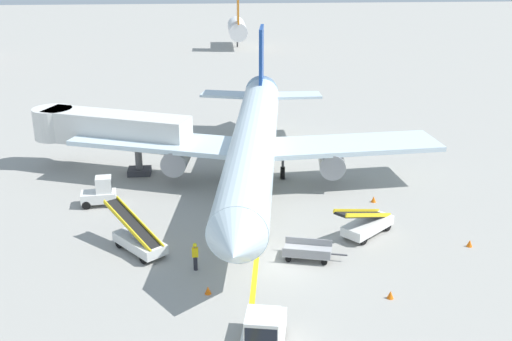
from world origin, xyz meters
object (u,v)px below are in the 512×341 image
(baggage_cart_loaded, at_px, (308,251))
(safety_cone_nose_left, at_px, (208,290))
(belt_loader_forward_hold, at_px, (367,224))
(safety_cone_wingtip_left, at_px, (470,243))
(ground_crew_marshaller, at_px, (195,256))
(safety_cone_nose_right, at_px, (374,199))
(jet_bridge, at_px, (101,128))
(pushback_tug, at_px, (263,332))
(airliner, at_px, (254,142))
(safety_cone_wingtip_right, at_px, (390,295))
(baggage_tug_near_wing, at_px, (100,193))
(belt_loader_aft_hold, at_px, (138,239))

(baggage_cart_loaded, relative_size, safety_cone_nose_left, 8.72)
(belt_loader_forward_hold, distance_m, safety_cone_wingtip_left, 6.31)
(ground_crew_marshaller, relative_size, safety_cone_nose_right, 3.86)
(jet_bridge, bearing_deg, safety_cone_wingtip_left, -31.72)
(safety_cone_wingtip_left, bearing_deg, pushback_tug, -145.22)
(jet_bridge, distance_m, baggage_cart_loaded, 21.58)
(airliner, height_order, baggage_cart_loaded, airliner)
(ground_crew_marshaller, xyz_separation_m, safety_cone_nose_left, (0.71, -2.60, -0.69))
(ground_crew_marshaller, bearing_deg, airliner, 71.88)
(belt_loader_forward_hold, xyz_separation_m, safety_cone_wingtip_right, (-0.48, -7.44, -0.56))
(safety_cone_nose_right, distance_m, safety_cone_wingtip_left, 8.28)
(airliner, xyz_separation_m, baggage_cart_loaded, (2.39, -11.84, -2.95))
(ground_crew_marshaller, bearing_deg, safety_cone_wingtip_right, -19.91)
(airliner, relative_size, safety_cone_wingtip_left, 80.29)
(baggage_tug_near_wing, distance_m, safety_cone_nose_right, 19.38)
(ground_crew_marshaller, bearing_deg, jet_bridge, 114.70)
(jet_bridge, bearing_deg, baggage_tug_near_wing, -83.00)
(baggage_tug_near_wing, relative_size, belt_loader_aft_hold, 0.54)
(safety_cone_wingtip_left, height_order, safety_cone_wingtip_right, same)
(jet_bridge, bearing_deg, safety_cone_nose_right, -21.45)
(pushback_tug, bearing_deg, baggage_cart_loaded, 68.83)
(belt_loader_forward_hold, relative_size, safety_cone_wingtip_right, 10.35)
(ground_crew_marshaller, xyz_separation_m, safety_cone_nose_right, (12.51, 8.83, -0.69))
(pushback_tug, height_order, safety_cone_wingtip_left, pushback_tug)
(safety_cone_nose_left, distance_m, safety_cone_wingtip_left, 16.55)
(belt_loader_aft_hold, height_order, baggage_cart_loaded, belt_loader_aft_hold)
(pushback_tug, bearing_deg, safety_cone_nose_left, 116.69)
(safety_cone_nose_left, relative_size, safety_cone_wingtip_right, 1.00)
(ground_crew_marshaller, distance_m, safety_cone_wingtip_right, 10.94)
(baggage_tug_near_wing, bearing_deg, safety_cone_nose_right, -2.48)
(pushback_tug, bearing_deg, belt_loader_forward_hold, 56.62)
(baggage_tug_near_wing, distance_m, safety_cone_wingtip_left, 24.86)
(baggage_tug_near_wing, distance_m, baggage_cart_loaded, 16.03)
(belt_loader_aft_hold, bearing_deg, pushback_tug, -56.61)
(safety_cone_wingtip_right, bearing_deg, jet_bridge, 131.26)
(jet_bridge, distance_m, pushback_tug, 26.89)
(airliner, xyz_separation_m, pushback_tug, (-0.91, -20.38, -2.42))
(belt_loader_forward_hold, height_order, baggage_cart_loaded, belt_loader_forward_hold)
(baggage_tug_near_wing, bearing_deg, belt_loader_aft_hold, -64.64)
(airliner, distance_m, belt_loader_forward_hold, 11.46)
(baggage_cart_loaded, bearing_deg, pushback_tug, -111.17)
(pushback_tug, distance_m, safety_cone_nose_left, 5.71)
(belt_loader_aft_hold, distance_m, baggage_cart_loaded, 10.15)
(belt_loader_forward_hold, height_order, safety_cone_wingtip_right, belt_loader_forward_hold)
(pushback_tug, relative_size, safety_cone_nose_right, 8.82)
(safety_cone_wingtip_left, bearing_deg, baggage_cart_loaded, -175.51)
(airliner, height_order, baggage_tug_near_wing, airliner)
(pushback_tug, bearing_deg, safety_cone_wingtip_left, 34.78)
(jet_bridge, relative_size, baggage_tug_near_wing, 5.13)
(belt_loader_aft_hold, xyz_separation_m, ground_crew_marshaller, (3.45, -2.51, 0.13))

